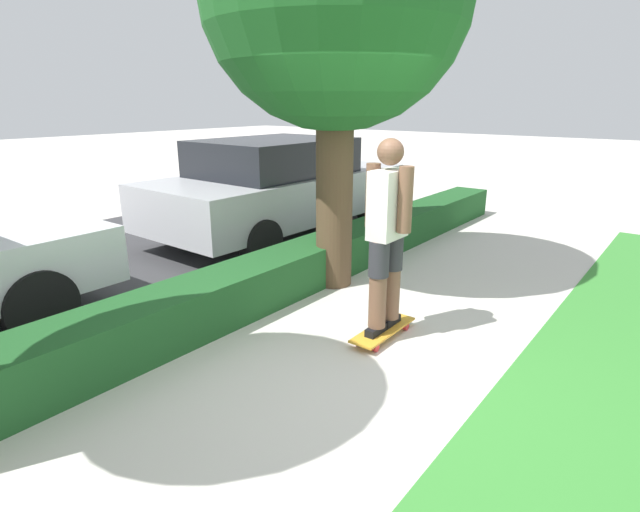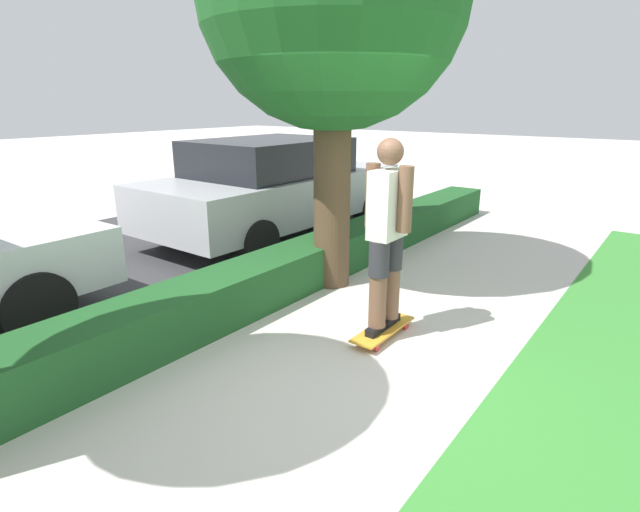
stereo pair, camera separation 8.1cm
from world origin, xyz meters
name	(u,v)px [view 2 (the right image)]	position (x,y,z in m)	size (l,w,h in m)	color
ground_plane	(361,365)	(0.00, 0.00, 0.00)	(60.00, 60.00, 0.00)	beige
street_asphalt	(92,268)	(0.00, 4.20, 0.00)	(12.67, 5.00, 0.01)	#38383A
hedge_row	(227,295)	(0.00, 1.60, 0.24)	(12.67, 0.60, 0.48)	#1E5123
skateboard	(383,330)	(0.56, 0.12, 0.07)	(0.80, 0.24, 0.09)	gold
skater_person	(387,232)	(0.56, 0.12, 1.01)	(0.50, 0.44, 1.73)	black
parked_car_middle	(274,186)	(2.78, 3.44, 0.80)	(4.49, 2.04, 1.54)	#B7B7BC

